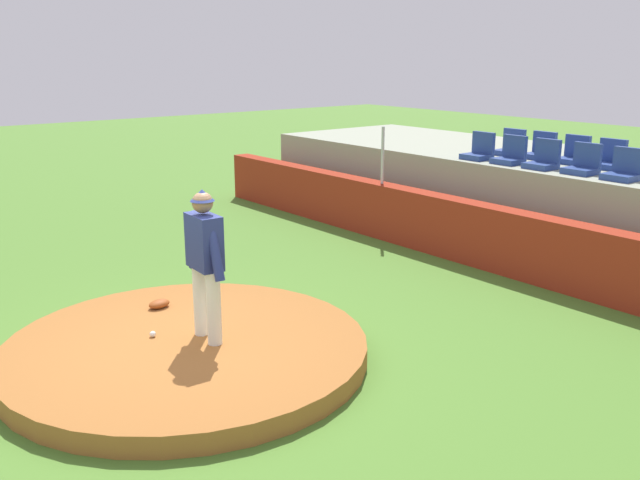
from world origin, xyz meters
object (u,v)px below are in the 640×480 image
Objects in this scene: stadium_chair_0 at (479,151)px; stadium_chair_8 at (609,159)px; fielding_glove at (159,304)px; stadium_chair_7 at (574,155)px; stadium_chair_5 at (511,147)px; baseball at (153,334)px; pitcher at (205,254)px; stadium_chair_3 at (583,164)px; stadium_chair_1 at (511,155)px; stadium_chair_4 at (624,170)px; stadium_chair_6 at (541,150)px; stadium_chair_2 at (544,159)px.

stadium_chair_0 is 1.00× the size of stadium_chair_8.
stadium_chair_7 is (1.21, 7.60, 1.46)m from fielding_glove.
baseball is at bearing 97.23° from stadium_chair_5.
baseball is 8.29m from stadium_chair_5.
pitcher reaches higher than baseball.
stadium_chair_0 is 2.11m from stadium_chair_3.
stadium_chair_1 is at bearing -178.99° from stadium_chair_0.
stadium_chair_4 and stadium_chair_8 have the same top height.
stadium_chair_5 is 1.36m from stadium_chair_7.
stadium_chair_4 is at bearing 178.05° from stadium_chair_3.
stadium_chair_7 is (1.38, 0.93, 0.00)m from stadium_chair_0.
stadium_chair_3 is 2.26m from stadium_chair_5.
stadium_chair_5 and stadium_chair_7 have the same top height.
baseball is 0.15× the size of stadium_chair_6.
stadium_chair_0 is 1.00× the size of stadium_chair_6.
stadium_chair_2 is (0.69, -0.00, 0.00)m from stadium_chair_1.
stadium_chair_0 is (-1.50, 6.68, 0.47)m from pitcher.
stadium_chair_3 is at bearing 92.14° from stadium_chair_8.
stadium_chair_2 is at bearing 87.29° from baseball.
stadium_chair_3 is 0.72m from stadium_chair_4.
stadium_chair_3 is (1.41, 0.05, 0.00)m from stadium_chair_1.
fielding_glove is at bearing 91.52° from stadium_chair_0.
pitcher is 3.62× the size of stadium_chair_1.
stadium_chair_8 is at bearing -87.86° from stadium_chair_3.
stadium_chair_5 is 1.00× the size of stadium_chair_6.
stadium_chair_3 and stadium_chair_7 have the same top height.
stadium_chair_2 is 1.00× the size of stadium_chair_7.
stadium_chair_1 is 1.00× the size of stadium_chair_7.
stadium_chair_3 and stadium_chair_8 have the same top height.
stadium_chair_0 is at bearing 54.85° from stadium_chair_6.
stadium_chair_0 is 1.00× the size of stadium_chair_7.
stadium_chair_8 is at bearing 178.07° from stadium_chair_7.
stadium_chair_7 reaches higher than fielding_glove.
pitcher is 7.70m from stadium_chair_6.
stadium_chair_4 is (1.33, 6.72, 0.47)m from pitcher.
stadium_chair_1 is at bearing 100.20° from pitcher.
stadium_chair_5 reaches higher than baseball.
stadium_chair_6 is 1.00× the size of stadium_chair_8.
pitcher is 3.62× the size of stadium_chair_2.
stadium_chair_1 is at bearing 32.86° from stadium_chair_8.
fielding_glove is 0.60× the size of stadium_chair_8.
stadium_chair_4 is at bearing 148.27° from stadium_chair_7.
pitcher is 6.86m from stadium_chair_4.
fielding_glove is at bearing 85.54° from stadium_chair_1.
stadium_chair_8 is at bearing -49.30° from stadium_chair_4.
stadium_chair_0 is at bearing 106.03° from pitcher.
stadium_chair_3 is at bearing 148.00° from stadium_chair_6.
stadium_chair_2 is at bearing 1.03° from stadium_chair_4.
stadium_chair_8 is at bearing -156.51° from stadium_chair_0.
stadium_chair_2 is at bearing 94.36° from pitcher.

